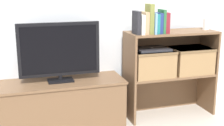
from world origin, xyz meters
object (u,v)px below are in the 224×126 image
object	(u,v)px
book_olive	(149,19)
baby_monitor	(206,24)
book_tan	(145,23)
laptop	(152,49)
book_skyblue	(153,23)
storage_basket_left	(151,62)
book_charcoal	(137,23)
book_maroon	(165,23)
tv	(59,51)
book_ivory	(140,24)
tv_stand	(62,104)
book_forest	(162,21)
book_teal	(155,24)
storage_basket_right	(190,59)
book_navy	(159,23)

from	to	relation	value
book_olive	baby_monitor	distance (m)	0.63
book_tan	laptop	size ratio (longest dim) A/B	0.63
book_skyblue	book_tan	bearing A→B (deg)	180.00
book_tan	storage_basket_left	bearing A→B (deg)	25.40
storage_basket_left	book_skyblue	bearing A→B (deg)	-114.39
book_charcoal	book_maroon	xyz separation A→B (m)	(0.27, 0.00, -0.01)
tv	book_ivory	bearing A→B (deg)	-6.97
book_tan	book_skyblue	world-z (taller)	book_tan
tv_stand	baby_monitor	bearing A→B (deg)	-1.02
book_forest	book_ivory	bearing A→B (deg)	180.00
tv	book_maroon	world-z (taller)	book_maroon
tv_stand	book_teal	xyz separation A→B (m)	(0.85, -0.09, 0.70)
book_tan	laptop	xyz separation A→B (m)	(0.10, 0.05, -0.25)
laptop	tv_stand	bearing A→B (deg)	177.27
book_charcoal	book_forest	world-z (taller)	book_forest
baby_monitor	storage_basket_right	xyz separation A→B (m)	(-0.16, -0.02, -0.33)
book_navy	laptop	bearing A→B (deg)	127.18
storage_basket_right	book_charcoal	bearing A→B (deg)	-175.34
tv	book_skyblue	size ratio (longest dim) A/B	3.79
baby_monitor	laptop	world-z (taller)	baby_monitor
book_maroon	laptop	distance (m)	0.27
storage_basket_left	laptop	bearing A→B (deg)	180.00
book_charcoal	book_skyblue	distance (m)	0.15
storage_basket_left	book_teal	bearing A→B (deg)	-84.83
tv	book_charcoal	distance (m)	0.71
book_tan	tv_stand	bearing A→B (deg)	173.27
book_navy	book_maroon	distance (m)	0.06
tv	storage_basket_right	bearing A→B (deg)	-1.77
tv_stand	book_charcoal	distance (m)	0.98
book_tan	baby_monitor	size ratio (longest dim) A/B	1.38
book_maroon	laptop	bearing A→B (deg)	154.56
book_charcoal	laptop	size ratio (longest dim) A/B	0.66
tv	book_olive	bearing A→B (deg)	-6.22
book_tan	storage_basket_left	size ratio (longest dim) A/B	0.50
tv	book_olive	size ratio (longest dim) A/B	2.68
book_maroon	storage_basket_right	distance (m)	0.48
book_skyblue	storage_basket_left	world-z (taller)	book_skyblue
book_skyblue	tv_stand	bearing A→B (deg)	173.91
book_charcoal	book_ivory	size ratio (longest dim) A/B	1.17
book_forest	tv_stand	bearing A→B (deg)	174.49
tv	book_teal	bearing A→B (deg)	-5.80
book_charcoal	baby_monitor	size ratio (longest dim) A/B	1.45
book_charcoal	book_maroon	size ratio (longest dim) A/B	1.10
book_teal	book_maroon	xyz separation A→B (m)	(0.10, 0.00, 0.00)
storage_basket_right	laptop	xyz separation A→B (m)	(-0.41, 0.00, 0.12)
book_skyblue	storage_basket_left	size ratio (longest dim) A/B	0.48
book_ivory	book_teal	world-z (taller)	book_teal
storage_basket_right	laptop	distance (m)	0.42
book_maroon	tv_stand	bearing A→B (deg)	174.69
storage_basket_left	storage_basket_right	size ratio (longest dim) A/B	1.00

